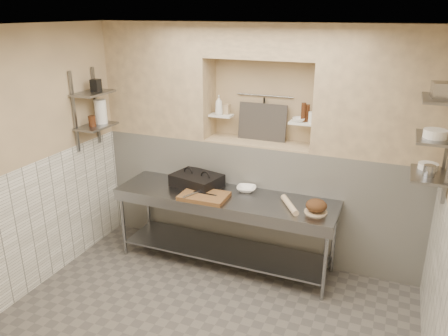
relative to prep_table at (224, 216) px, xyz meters
The scene contains 45 objects.
floor 1.39m from the prep_table, 79.09° to the right, with size 4.00×3.90×0.10m, color #5D5852.
ceiling 2.52m from the prep_table, 79.09° to the right, with size 4.00×3.90×0.10m, color silver.
wall_left 2.30m from the prep_table, 147.00° to the right, with size 0.10×3.90×2.80m, color tan.
wall_back 1.14m from the prep_table, 74.39° to the left, with size 4.00×0.10×2.80m, color tan.
backwall_lower 0.61m from the prep_table, 68.08° to the left, with size 4.00×0.40×1.40m, color white.
alcove_sill 0.98m from the prep_table, 68.08° to the left, with size 1.30×0.40×0.02m, color tan.
backwall_pillar_left 1.91m from the prep_table, 152.67° to the left, with size 1.35×0.40×1.40m, color tan.
backwall_pillar_right 2.20m from the prep_table, 20.05° to the left, with size 1.35×0.40×1.40m, color tan.
backwall_header 2.05m from the prep_table, 68.08° to the left, with size 1.30×0.40×0.40m, color tan.
wainscot_left 2.12m from the prep_table, 146.12° to the right, with size 0.02×3.90×1.40m, color white.
wainscot_right 2.51m from the prep_table, 28.08° to the right, with size 0.02×3.90×1.40m, color white.
alcove_shelf_left 1.23m from the prep_table, 115.62° to the left, with size 0.28×0.16×0.03m, color white.
alcove_shelf_right 1.40m from the prep_table, 37.90° to the left, with size 0.28×0.16×0.03m, color white.
utensil_rail 1.52m from the prep_table, 72.80° to the left, with size 0.02×0.02×0.70m, color gray.
hanging_steel 1.36m from the prep_table, 72.35° to the left, with size 0.02×0.02×0.30m, color black.
splash_panel 1.22m from the prep_table, 71.11° to the left, with size 0.60×0.02×0.45m, color #383330.
shelf_rail_left_a 2.10m from the prep_table, behind, with size 0.03×0.03×0.95m, color slate.
shelf_rail_left_b 2.12m from the prep_table, 169.20° to the right, with size 0.03×0.03×0.95m, color slate.
wall_shelf_left_lower 1.88m from the prep_table, behind, with size 0.30×0.50×0.03m, color slate.
wall_shelf_left_upper 2.11m from the prep_table, behind, with size 0.30×0.50×0.03m, color slate.
wall_shelf_right_lower 2.24m from the prep_table, ahead, with size 0.30×0.50×0.03m, color slate.
wall_shelf_right_mid 2.40m from the prep_table, ahead, with size 0.30×0.50×0.03m, color slate.
wall_shelf_right_upper 2.59m from the prep_table, ahead, with size 0.30×0.50×0.03m, color slate.
prep_table is the anchor object (origin of this frame).
panini_press 0.55m from the prep_table, 162.08° to the left, with size 0.64×0.53×0.15m.
cutting_board 0.37m from the prep_table, 140.38° to the right, with size 0.53×0.37×0.05m, color brown.
knife_blade 0.38m from the prep_table, 143.16° to the right, with size 0.29×0.03×0.01m, color gray.
tongs 0.48m from the prep_table, 144.43° to the right, with size 0.03×0.03×0.28m, color gray.
mixing_bowl 0.41m from the prep_table, 48.83° to the left, with size 0.23×0.23×0.06m, color white.
rolling_pin 0.83m from the prep_table, ahead, with size 0.07×0.07×0.44m, color tan.
bread_board 1.10m from the prep_table, ahead, with size 0.24×0.24×0.01m, color tan.
bread_loaf 1.12m from the prep_table, ahead, with size 0.22×0.22×0.13m, color #4C2D19.
bottle_soap 1.33m from the prep_table, 118.26° to the left, with size 0.09×0.09×0.24m, color white.
jar_alcove 1.31m from the prep_table, 109.98° to the left, with size 0.08×0.08×0.12m, color tan.
bowl_alcove 1.41m from the prep_table, 39.20° to the left, with size 0.15×0.15×0.05m, color white.
condiment_a 1.53m from the prep_table, 37.84° to the left, with size 0.05×0.05×0.20m, color #3F1F0F.
condiment_b 1.51m from the prep_table, 37.64° to the left, with size 0.06×0.06×0.22m, color #3F1F0F.
condiment_c 1.52m from the prep_table, 33.00° to the left, with size 0.08×0.08×0.13m, color white.
jug_left 1.96m from the prep_table, behind, with size 0.15×0.15×0.29m, color white.
jar_left 1.93m from the prep_table, behind, with size 0.09×0.09×0.13m, color #3F1F0F.
box_left_upper 2.16m from the prep_table, behind, with size 0.10×0.10×0.14m, color black.
bowl_right 2.25m from the prep_table, ahead, with size 0.18×0.18×0.05m, color white.
canister_right 2.27m from the prep_table, ahead, with size 0.10×0.10×0.10m, color gray.
bowl_right_mid 2.43m from the prep_table, ahead, with size 0.20×0.20×0.07m, color white.
basket_right 2.64m from the prep_table, ahead, with size 0.17×0.20×0.13m, color gray.
Camera 1 is at (1.52, -3.10, 2.92)m, focal length 35.00 mm.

